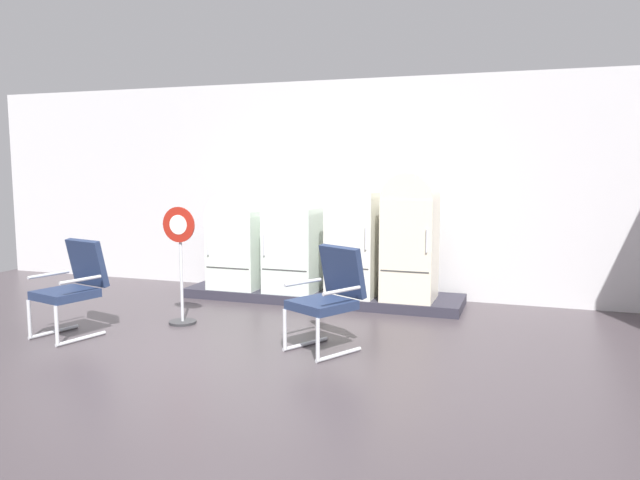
% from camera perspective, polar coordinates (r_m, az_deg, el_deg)
% --- Properties ---
extents(ground, '(12.00, 10.00, 0.05)m').
position_cam_1_polar(ground, '(5.80, -9.68, -11.97)').
color(ground, '#433B3F').
extents(back_wall, '(11.76, 0.12, 3.04)m').
position_cam_1_polar(back_wall, '(8.88, 1.46, 4.95)').
color(back_wall, silver).
rests_on(back_wall, ground).
extents(display_plinth, '(3.81, 0.95, 0.13)m').
position_cam_1_polar(display_plinth, '(8.46, 0.14, -5.21)').
color(display_plinth, '#2C2A37').
rests_on(display_plinth, ground).
extents(refrigerator_0, '(0.69, 0.64, 1.37)m').
position_cam_1_polar(refrigerator_0, '(8.67, -7.72, 0.25)').
color(refrigerator_0, silver).
rests_on(refrigerator_0, display_plinth).
extents(refrigerator_1, '(0.68, 0.63, 1.42)m').
position_cam_1_polar(refrigerator_1, '(8.33, -2.59, 0.24)').
color(refrigerator_1, silver).
rests_on(refrigerator_1, display_plinth).
extents(refrigerator_2, '(0.62, 0.65, 1.62)m').
position_cam_1_polar(refrigerator_2, '(8.05, 3.12, 0.84)').
color(refrigerator_2, silver).
rests_on(refrigerator_2, display_plinth).
extents(refrigerator_3, '(0.66, 0.70, 1.63)m').
position_cam_1_polar(refrigerator_3, '(7.91, 8.38, 0.69)').
color(refrigerator_3, beige).
rests_on(refrigerator_3, display_plinth).
extents(armchair_left, '(0.70, 0.78, 1.04)m').
position_cam_1_polar(armchair_left, '(7.18, -21.95, -3.77)').
color(armchair_left, silver).
rests_on(armchair_left, ground).
extents(armchair_right, '(0.79, 0.84, 1.04)m').
position_cam_1_polar(armchair_right, '(6.15, 0.88, -4.99)').
color(armchair_right, silver).
rests_on(armchair_right, ground).
extents(sign_stand, '(0.41, 0.32, 1.37)m').
position_cam_1_polar(sign_stand, '(7.30, -12.83, -2.82)').
color(sign_stand, '#2D2D30').
rests_on(sign_stand, ground).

